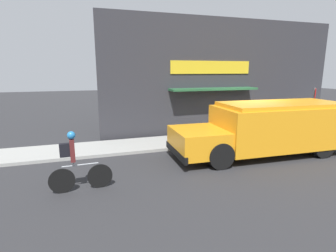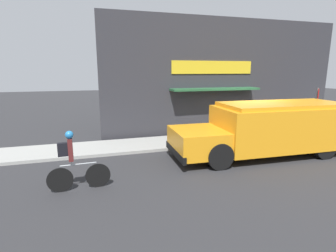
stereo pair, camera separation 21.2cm
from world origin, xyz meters
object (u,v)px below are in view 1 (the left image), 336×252
object	(u,v)px
trash_bin	(227,128)
school_bus	(269,127)
stop_sign_post	(314,102)
cyclist	(76,163)

from	to	relation	value
trash_bin	school_bus	bearing A→B (deg)	-85.86
school_bus	stop_sign_post	xyz separation A→B (m)	(4.58, 2.31, 0.55)
cyclist	trash_bin	world-z (taller)	cyclist
stop_sign_post	trash_bin	size ratio (longest dim) A/B	2.99
school_bus	cyclist	distance (m)	7.21
trash_bin	stop_sign_post	bearing A→B (deg)	-5.88
school_bus	stop_sign_post	bearing A→B (deg)	28.66
stop_sign_post	school_bus	bearing A→B (deg)	-153.24
trash_bin	cyclist	bearing A→B (deg)	-150.46
stop_sign_post	trash_bin	world-z (taller)	stop_sign_post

